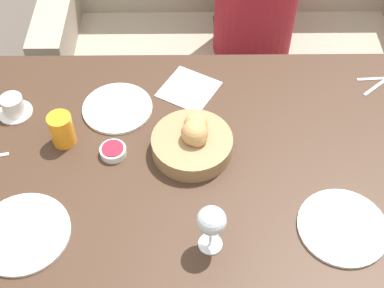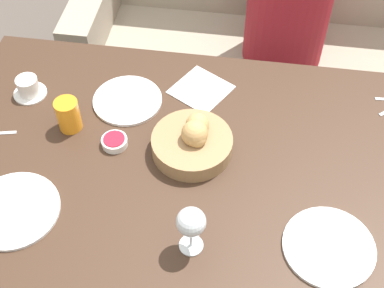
{
  "view_description": "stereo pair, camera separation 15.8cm",
  "coord_description": "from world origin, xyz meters",
  "px_view_note": "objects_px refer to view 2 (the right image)",
  "views": [
    {
      "loc": [
        -0.02,
        -0.97,
        1.99
      ],
      "look_at": [
        -0.02,
        0.05,
        0.78
      ],
      "focal_mm": 50.0,
      "sensor_mm": 36.0,
      "label": 1
    },
    {
      "loc": [
        0.13,
        -0.96,
        1.99
      ],
      "look_at": [
        -0.02,
        0.05,
        0.78
      ],
      "focal_mm": 50.0,
      "sensor_mm": 36.0,
      "label": 2
    }
  ],
  "objects_px": {
    "plate_near_right": "(329,247)",
    "plate_far_center": "(127,100)",
    "juice_glass": "(68,115)",
    "coffee_cup": "(28,87)",
    "wine_glass": "(191,223)",
    "jam_bowl_berry": "(114,142)",
    "plate_near_left": "(14,210)",
    "bread_basket": "(193,141)",
    "couch": "(265,52)",
    "seated_person": "(284,35)",
    "napkin": "(201,90)"
  },
  "relations": [
    {
      "from": "couch",
      "to": "juice_glass",
      "type": "relative_size",
      "value": 16.13
    },
    {
      "from": "wine_glass",
      "to": "jam_bowl_berry",
      "type": "bearing_deg",
      "value": 132.19
    },
    {
      "from": "plate_near_right",
      "to": "juice_glass",
      "type": "bearing_deg",
      "value": 158.33
    },
    {
      "from": "plate_far_center",
      "to": "juice_glass",
      "type": "xyz_separation_m",
      "value": [
        -0.15,
        -0.13,
        0.05
      ]
    },
    {
      "from": "wine_glass",
      "to": "jam_bowl_berry",
      "type": "xyz_separation_m",
      "value": [
        -0.28,
        0.31,
        -0.1
      ]
    },
    {
      "from": "plate_far_center",
      "to": "wine_glass",
      "type": "bearing_deg",
      "value": -60.18
    },
    {
      "from": "couch",
      "to": "seated_person",
      "type": "xyz_separation_m",
      "value": [
        0.07,
        -0.15,
        0.23
      ]
    },
    {
      "from": "seated_person",
      "to": "plate_far_center",
      "type": "distance_m",
      "value": 0.87
    },
    {
      "from": "bread_basket",
      "to": "plate_near_right",
      "type": "distance_m",
      "value": 0.48
    },
    {
      "from": "plate_far_center",
      "to": "napkin",
      "type": "relative_size",
      "value": 0.99
    },
    {
      "from": "plate_near_left",
      "to": "napkin",
      "type": "bearing_deg",
      "value": 50.86
    },
    {
      "from": "seated_person",
      "to": "coffee_cup",
      "type": "bearing_deg",
      "value": -140.42
    },
    {
      "from": "plate_far_center",
      "to": "napkin",
      "type": "height_order",
      "value": "plate_far_center"
    },
    {
      "from": "couch",
      "to": "napkin",
      "type": "bearing_deg",
      "value": -105.95
    },
    {
      "from": "plate_near_right",
      "to": "plate_far_center",
      "type": "xyz_separation_m",
      "value": [
        -0.64,
        0.44,
        0.0
      ]
    },
    {
      "from": "plate_near_left",
      "to": "plate_far_center",
      "type": "xyz_separation_m",
      "value": [
        0.21,
        0.46,
        0.0
      ]
    },
    {
      "from": "wine_glass",
      "to": "napkin",
      "type": "height_order",
      "value": "wine_glass"
    },
    {
      "from": "juice_glass",
      "to": "seated_person",
      "type": "bearing_deg",
      "value": 50.83
    },
    {
      "from": "wine_glass",
      "to": "jam_bowl_berry",
      "type": "distance_m",
      "value": 0.43
    },
    {
      "from": "bread_basket",
      "to": "plate_near_left",
      "type": "distance_m",
      "value": 0.54
    },
    {
      "from": "juice_glass",
      "to": "plate_near_right",
      "type": "bearing_deg",
      "value": -21.67
    },
    {
      "from": "couch",
      "to": "plate_far_center",
      "type": "relative_size",
      "value": 7.64
    },
    {
      "from": "plate_near_left",
      "to": "jam_bowl_berry",
      "type": "relative_size",
      "value": 3.21
    },
    {
      "from": "seated_person",
      "to": "plate_near_right",
      "type": "bearing_deg",
      "value": -83.42
    },
    {
      "from": "plate_near_right",
      "to": "jam_bowl_berry",
      "type": "xyz_separation_m",
      "value": [
        -0.63,
        0.26,
        0.01
      ]
    },
    {
      "from": "plate_near_right",
      "to": "napkin",
      "type": "relative_size",
      "value": 1.07
    },
    {
      "from": "seated_person",
      "to": "plate_near_left",
      "type": "relative_size",
      "value": 5.05
    },
    {
      "from": "plate_near_right",
      "to": "coffee_cup",
      "type": "height_order",
      "value": "coffee_cup"
    },
    {
      "from": "bread_basket",
      "to": "plate_near_left",
      "type": "xyz_separation_m",
      "value": [
        -0.45,
        -0.29,
        -0.03
      ]
    },
    {
      "from": "couch",
      "to": "bread_basket",
      "type": "bearing_deg",
      "value": -101.37
    },
    {
      "from": "wine_glass",
      "to": "napkin",
      "type": "bearing_deg",
      "value": 95.24
    },
    {
      "from": "plate_near_left",
      "to": "jam_bowl_berry",
      "type": "distance_m",
      "value": 0.35
    },
    {
      "from": "couch",
      "to": "plate_near_left",
      "type": "relative_size",
      "value": 6.76
    },
    {
      "from": "bread_basket",
      "to": "jam_bowl_berry",
      "type": "bearing_deg",
      "value": -176.75
    },
    {
      "from": "plate_near_right",
      "to": "coffee_cup",
      "type": "relative_size",
      "value": 2.23
    },
    {
      "from": "juice_glass",
      "to": "wine_glass",
      "type": "distance_m",
      "value": 0.56
    },
    {
      "from": "bread_basket",
      "to": "napkin",
      "type": "relative_size",
      "value": 1.06
    },
    {
      "from": "coffee_cup",
      "to": "jam_bowl_berry",
      "type": "bearing_deg",
      "value": -27.59
    },
    {
      "from": "plate_far_center",
      "to": "jam_bowl_berry",
      "type": "xyz_separation_m",
      "value": [
        0.0,
        -0.18,
        0.01
      ]
    },
    {
      "from": "plate_far_center",
      "to": "wine_glass",
      "type": "height_order",
      "value": "wine_glass"
    },
    {
      "from": "plate_near_left",
      "to": "napkin",
      "type": "distance_m",
      "value": 0.7
    },
    {
      "from": "plate_near_right",
      "to": "plate_far_center",
      "type": "relative_size",
      "value": 1.08
    },
    {
      "from": "couch",
      "to": "bread_basket",
      "type": "height_order",
      "value": "couch"
    },
    {
      "from": "jam_bowl_berry",
      "to": "plate_far_center",
      "type": "bearing_deg",
      "value": 90.84
    },
    {
      "from": "wine_glass",
      "to": "plate_near_left",
      "type": "bearing_deg",
      "value": 175.96
    },
    {
      "from": "couch",
      "to": "wine_glass",
      "type": "bearing_deg",
      "value": -96.84
    },
    {
      "from": "plate_near_right",
      "to": "plate_far_center",
      "type": "distance_m",
      "value": 0.78
    },
    {
      "from": "plate_near_right",
      "to": "juice_glass",
      "type": "relative_size",
      "value": 2.29
    },
    {
      "from": "jam_bowl_berry",
      "to": "napkin",
      "type": "xyz_separation_m",
      "value": [
        0.23,
        0.27,
        -0.01
      ]
    },
    {
      "from": "bread_basket",
      "to": "wine_glass",
      "type": "bearing_deg",
      "value": -82.49
    }
  ]
}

